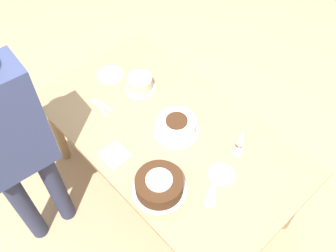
{
  "coord_description": "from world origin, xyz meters",
  "views": [
    {
      "loc": [
        1.02,
        -0.94,
        2.55
      ],
      "look_at": [
        0.0,
        0.0,
        0.77
      ],
      "focal_mm": 40.0,
      "sensor_mm": 36.0,
      "label": 1
    }
  ],
  "objects_px": {
    "wine_glass_near": "(241,138)",
    "person_cutting": "(9,143)",
    "cake_front_chocolate": "(159,185)",
    "cake_back_decorated": "(140,83)",
    "cake_center_white": "(176,126)",
    "wine_glass_far": "(213,188)"
  },
  "relations": [
    {
      "from": "wine_glass_near",
      "to": "wine_glass_far",
      "type": "height_order",
      "value": "wine_glass_far"
    },
    {
      "from": "cake_center_white",
      "to": "wine_glass_far",
      "type": "height_order",
      "value": "wine_glass_far"
    },
    {
      "from": "wine_glass_far",
      "to": "person_cutting",
      "type": "height_order",
      "value": "person_cutting"
    },
    {
      "from": "cake_front_chocolate",
      "to": "wine_glass_far",
      "type": "bearing_deg",
      "value": 31.11
    },
    {
      "from": "cake_center_white",
      "to": "wine_glass_far",
      "type": "bearing_deg",
      "value": -23.11
    },
    {
      "from": "cake_front_chocolate",
      "to": "wine_glass_near",
      "type": "height_order",
      "value": "wine_glass_near"
    },
    {
      "from": "wine_glass_near",
      "to": "person_cutting",
      "type": "bearing_deg",
      "value": -127.57
    },
    {
      "from": "wine_glass_near",
      "to": "person_cutting",
      "type": "xyz_separation_m",
      "value": [
        -0.75,
        -0.97,
        0.11
      ]
    },
    {
      "from": "wine_glass_near",
      "to": "person_cutting",
      "type": "distance_m",
      "value": 1.23
    },
    {
      "from": "cake_back_decorated",
      "to": "person_cutting",
      "type": "xyz_separation_m",
      "value": [
        0.03,
        -0.89,
        0.21
      ]
    },
    {
      "from": "cake_back_decorated",
      "to": "wine_glass_near",
      "type": "xyz_separation_m",
      "value": [
        0.78,
        0.08,
        0.09
      ]
    },
    {
      "from": "person_cutting",
      "to": "cake_front_chocolate",
      "type": "bearing_deg",
      "value": -47.55
    },
    {
      "from": "cake_front_chocolate",
      "to": "wine_glass_near",
      "type": "bearing_deg",
      "value": 75.08
    },
    {
      "from": "cake_back_decorated",
      "to": "wine_glass_far",
      "type": "xyz_separation_m",
      "value": [
        0.89,
        -0.27,
        0.11
      ]
    },
    {
      "from": "cake_center_white",
      "to": "wine_glass_far",
      "type": "distance_m",
      "value": 0.53
    },
    {
      "from": "cake_center_white",
      "to": "cake_back_decorated",
      "type": "height_order",
      "value": "same"
    },
    {
      "from": "person_cutting",
      "to": "wine_glass_near",
      "type": "bearing_deg",
      "value": -32.83
    },
    {
      "from": "wine_glass_near",
      "to": "wine_glass_far",
      "type": "bearing_deg",
      "value": -72.77
    },
    {
      "from": "wine_glass_far",
      "to": "cake_back_decorated",
      "type": "bearing_deg",
      "value": 163.32
    },
    {
      "from": "cake_front_chocolate",
      "to": "person_cutting",
      "type": "xyz_separation_m",
      "value": [
        -0.62,
        -0.48,
        0.21
      ]
    },
    {
      "from": "cake_back_decorated",
      "to": "person_cutting",
      "type": "distance_m",
      "value": 0.92
    },
    {
      "from": "cake_center_white",
      "to": "person_cutting",
      "type": "relative_size",
      "value": 0.17
    }
  ]
}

